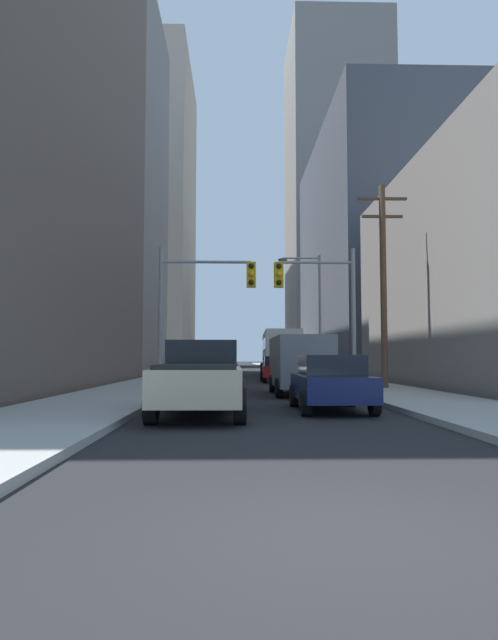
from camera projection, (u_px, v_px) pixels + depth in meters
ground_plane at (356, 541)px, 4.44m from camera, size 400.00×400.00×0.00m
sidewalk_left at (190, 372)px, 54.17m from camera, size 3.67×160.00×0.15m
sidewalk_right at (297, 372)px, 54.46m from camera, size 3.67×160.00×0.15m
city_bus at (280, 351)px, 43.10m from camera, size 2.86×11.57×3.40m
pickup_truck_beige at (201, 378)px, 14.02m from camera, size 2.20×5.40×1.90m
cargo_van_grey at (300, 362)px, 21.79m from camera, size 2.16×5.23×2.26m
sedan_navy at (331, 383)px, 15.24m from camera, size 1.95×4.21×1.52m
sedan_green at (216, 373)px, 25.23m from camera, size 1.95×4.25×1.52m
sedan_red at (278, 369)px, 33.10m from camera, size 1.95×4.26×1.52m
sedan_maroon at (227, 365)px, 50.10m from camera, size 1.95×4.24×1.52m
traffic_signal_near_left at (202, 294)px, 23.02m from camera, size 4.00×0.44×6.00m
traffic_signal_near_right at (319, 295)px, 23.15m from camera, size 3.38×0.44×6.00m
utility_pole_right at (383, 281)px, 24.52m from camera, size 2.20×0.28×9.08m
street_lamp_right at (313, 305)px, 32.80m from camera, size 2.55×0.32×7.50m
building_left_mid_office at (26, 175)px, 49.43m from camera, size 22.17×24.43×35.09m
building_left_far_tower at (130, 215)px, 93.07m from camera, size 20.16×26.59×50.18m
building_right_mid_block at (406, 255)px, 56.72m from camera, size 17.97×29.68×23.76m
building_right_far_highrise at (336, 199)px, 95.96m from camera, size 16.13×19.88×57.37m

